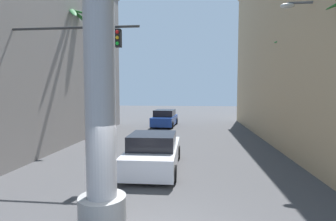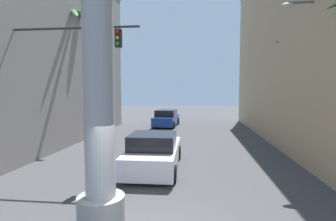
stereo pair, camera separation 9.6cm
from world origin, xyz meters
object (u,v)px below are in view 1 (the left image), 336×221
at_px(street_lamp, 332,68).
at_px(palm_tree_mid_left, 72,52).
at_px(neon_sign_pole, 99,14).
at_px(palm_tree_mid_right, 291,73).
at_px(traffic_light_mast, 46,68).
at_px(car_far, 165,118).
at_px(car_lead, 154,152).
at_px(pedestrian_far_left, 97,123).

xyz_separation_m(street_lamp, palm_tree_mid_left, (-13.24, 4.63, 1.48)).
relative_size(neon_sign_pole, palm_tree_mid_right, 1.63).
relative_size(neon_sign_pole, street_lamp, 1.58).
relative_size(traffic_light_mast, car_far, 1.33).
relative_size(car_lead, car_far, 1.08).
height_order(street_lamp, car_far, street_lamp).
height_order(neon_sign_pole, traffic_light_mast, neon_sign_pole).
xyz_separation_m(neon_sign_pole, car_far, (-0.59, 18.47, -4.41)).
distance_m(street_lamp, car_lead, 8.11).
bearing_deg(car_far, palm_tree_mid_right, -41.67).
height_order(street_lamp, car_lead, street_lamp).
xyz_separation_m(neon_sign_pole, pedestrian_far_left, (-4.87, 12.32, -4.19)).
bearing_deg(pedestrian_far_left, palm_tree_mid_right, -7.03).
distance_m(car_lead, palm_tree_mid_left, 9.32).
bearing_deg(traffic_light_mast, neon_sign_pole, -47.20).
relative_size(car_lead, pedestrian_far_left, 2.95).
bearing_deg(neon_sign_pole, car_lead, 83.59).
bearing_deg(car_lead, palm_tree_mid_left, 139.71).
bearing_deg(pedestrian_far_left, car_far, 55.16).
bearing_deg(palm_tree_mid_left, palm_tree_mid_right, 3.81).
relative_size(street_lamp, palm_tree_mid_left, 0.83).
distance_m(traffic_light_mast, palm_tree_mid_right, 13.65).
bearing_deg(palm_tree_mid_left, car_far, 60.72).
xyz_separation_m(car_far, palm_tree_mid_right, (8.70, -7.74, 3.67)).
bearing_deg(car_lead, traffic_light_mast, -172.55).
relative_size(neon_sign_pole, car_lead, 2.29).
distance_m(traffic_light_mast, pedestrian_far_left, 8.84).
xyz_separation_m(neon_sign_pole, palm_tree_mid_right, (8.11, 10.72, -0.74)).
distance_m(palm_tree_mid_right, pedestrian_far_left, 13.52).
height_order(street_lamp, palm_tree_mid_left, palm_tree_mid_left).
height_order(neon_sign_pole, car_far, neon_sign_pole).
bearing_deg(car_lead, car_far, 94.69).
distance_m(car_far, pedestrian_far_left, 7.49).
bearing_deg(street_lamp, traffic_light_mast, -175.08).
distance_m(neon_sign_pole, pedestrian_far_left, 13.90).
xyz_separation_m(street_lamp, pedestrian_far_left, (-12.67, 7.14, -3.32)).
bearing_deg(neon_sign_pole, traffic_light_mast, 132.80).
distance_m(car_lead, pedestrian_far_left, 9.30).
xyz_separation_m(neon_sign_pole, traffic_light_mast, (-3.87, 4.18, -0.89)).
relative_size(car_lead, palm_tree_mid_right, 0.71).
bearing_deg(palm_tree_mid_right, palm_tree_mid_left, -176.19).
distance_m(street_lamp, palm_tree_mid_left, 14.11).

